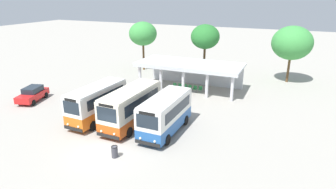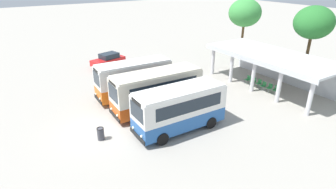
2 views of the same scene
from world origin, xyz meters
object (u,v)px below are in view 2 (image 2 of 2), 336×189
object	(u,v)px
city_bus_second_in_row	(157,90)
waiting_chair_far_end_seat	(276,89)
waiting_chair_second_from_end	(253,81)
waiting_chair_middle_seat	(259,83)
litter_bin_apron	(101,134)
parked_car_flank	(108,60)
city_bus_middle_cream	(179,107)
waiting_chair_fourth_seat	(263,85)
waiting_chair_end_by_column	(248,79)
city_bus_nearest_orange	(134,78)
waiting_chair_fifth_seat	(270,87)

from	to	relation	value
city_bus_second_in_row	waiting_chair_far_end_seat	distance (m)	11.64
waiting_chair_second_from_end	waiting_chair_middle_seat	size ratio (longest dim) A/B	1.00
waiting_chair_far_end_seat	litter_bin_apron	bearing A→B (deg)	-94.49
parked_car_flank	litter_bin_apron	world-z (taller)	parked_car_flank
city_bus_second_in_row	waiting_chair_second_from_end	xyz separation A→B (m)	(0.37, 11.07, -1.36)
city_bus_middle_cream	waiting_chair_fourth_seat	xyz separation A→B (m)	(-1.77, 11.16, -1.27)
parked_car_flank	waiting_chair_end_by_column	size ratio (longest dim) A/B	5.11
waiting_chair_second_from_end	litter_bin_apron	size ratio (longest dim) A/B	0.96
parked_car_flank	waiting_chair_fourth_seat	xyz separation A→B (m)	(15.16, 10.13, -0.30)
city_bus_middle_cream	waiting_chair_end_by_column	bearing A→B (deg)	108.70
city_bus_nearest_orange	waiting_chair_far_end_seat	distance (m)	13.34
city_bus_second_in_row	waiting_chair_second_from_end	distance (m)	11.16
waiting_chair_middle_seat	waiting_chair_fifth_seat	world-z (taller)	same
litter_bin_apron	waiting_chair_middle_seat	bearing A→B (deg)	92.42
city_bus_second_in_row	litter_bin_apron	distance (m)	5.92
city_bus_second_in_row	waiting_chair_end_by_column	world-z (taller)	city_bus_second_in_row
city_bus_second_in_row	waiting_chair_second_from_end	bearing A→B (deg)	88.09
city_bus_nearest_orange	city_bus_second_in_row	world-z (taller)	city_bus_second_in_row
city_bus_middle_cream	waiting_chair_fourth_seat	bearing A→B (deg)	99.01
city_bus_second_in_row	waiting_chair_far_end_seat	size ratio (longest dim) A/B	8.79
city_bus_middle_cream	waiting_chair_second_from_end	bearing A→B (deg)	105.50
waiting_chair_second_from_end	city_bus_second_in_row	bearing A→B (deg)	-91.91
city_bus_middle_cream	litter_bin_apron	distance (m)	5.77
city_bus_middle_cream	waiting_chair_fifth_seat	distance (m)	11.36
waiting_chair_end_by_column	waiting_chair_far_end_seat	bearing A→B (deg)	2.15
waiting_chair_end_by_column	city_bus_middle_cream	bearing A→B (deg)	-71.30
city_bus_middle_cream	waiting_chair_middle_seat	bearing A→B (deg)	102.21
waiting_chair_far_end_seat	litter_bin_apron	distance (m)	16.68
city_bus_middle_cream	waiting_chair_middle_seat	distance (m)	11.60
city_bus_nearest_orange	city_bus_second_in_row	bearing A→B (deg)	6.62
city_bus_nearest_orange	parked_car_flank	world-z (taller)	city_bus_nearest_orange
waiting_chair_end_by_column	waiting_chair_fifth_seat	xyz separation A→B (m)	(2.68, 0.07, 0.00)
parked_car_flank	waiting_chair_fourth_seat	size ratio (longest dim) A/B	5.11
waiting_chair_fifth_seat	litter_bin_apron	xyz separation A→B (m)	(-0.64, -16.57, -0.07)
parked_car_flank	waiting_chair_end_by_column	world-z (taller)	parked_car_flank
parked_car_flank	waiting_chair_fifth_seat	bearing A→B (deg)	32.79
city_bus_second_in_row	parked_car_flank	world-z (taller)	city_bus_second_in_row
waiting_chair_middle_seat	waiting_chair_far_end_seat	world-z (taller)	same
waiting_chair_end_by_column	waiting_chair_far_end_seat	xyz separation A→B (m)	(3.35, 0.13, 0.00)
waiting_chair_fourth_seat	litter_bin_apron	world-z (taller)	litter_bin_apron
city_bus_second_in_row	waiting_chair_fifth_seat	bearing A→B (deg)	77.91
waiting_chair_middle_seat	parked_car_flank	bearing A→B (deg)	-144.75
city_bus_nearest_orange	litter_bin_apron	distance (m)	7.41
parked_car_flank	litter_bin_apron	xyz separation A→B (m)	(15.20, -6.37, -0.37)
waiting_chair_second_from_end	waiting_chair_far_end_seat	distance (m)	2.68
parked_car_flank	waiting_chair_middle_seat	size ratio (longest dim) A/B	5.11
waiting_chair_end_by_column	waiting_chair_far_end_seat	size ratio (longest dim) A/B	1.00
waiting_chair_fourth_seat	waiting_chair_far_end_seat	distance (m)	1.35
parked_car_flank	waiting_chair_middle_seat	distance (m)	17.75
city_bus_nearest_orange	waiting_chair_far_end_seat	xyz separation A→B (m)	(6.52, 11.56, -1.34)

